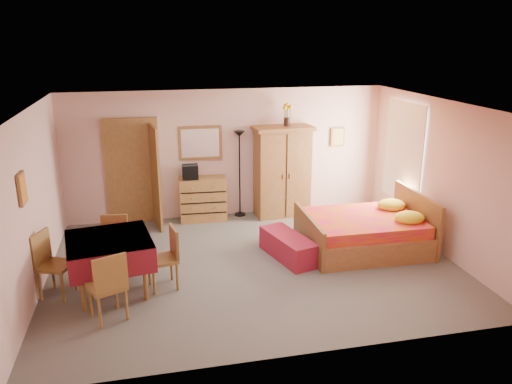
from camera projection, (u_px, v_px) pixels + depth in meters
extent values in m
plane|color=#68645C|center=(254.00, 264.00, 8.21)|extent=(6.50, 6.50, 0.00)
plane|color=brown|center=(254.00, 106.00, 7.43)|extent=(6.50, 6.50, 0.00)
cube|color=#DAA99E|center=(228.00, 154.00, 10.15)|extent=(6.50, 0.10, 2.60)
cube|color=#DAA99E|center=(302.00, 254.00, 5.49)|extent=(6.50, 0.10, 2.60)
cube|color=#DAA99E|center=(33.00, 203.00, 7.15)|extent=(0.10, 5.00, 2.60)
cube|color=#DAA99E|center=(440.00, 177.00, 8.50)|extent=(0.10, 5.00, 2.60)
cube|color=#9E6B35|center=(133.00, 172.00, 9.81)|extent=(1.06, 0.12, 2.15)
cube|color=white|center=(404.00, 153.00, 9.56)|extent=(0.08, 1.40, 1.95)
cube|color=orange|center=(22.00, 189.00, 6.48)|extent=(0.04, 0.32, 0.42)
cube|color=#D8BF59|center=(338.00, 137.00, 10.53)|extent=(0.30, 0.04, 0.40)
cube|color=#B0793B|center=(203.00, 199.00, 10.08)|extent=(0.96, 0.52, 0.88)
cube|color=white|center=(200.00, 143.00, 9.95)|extent=(0.87, 0.09, 0.69)
cube|color=black|center=(190.00, 172.00, 9.84)|extent=(0.32, 0.24, 0.29)
cube|color=black|center=(240.00, 174.00, 10.19)|extent=(0.24, 0.24, 1.78)
cube|color=#915F31|center=(282.00, 172.00, 10.21)|extent=(1.23, 0.69, 1.87)
cube|color=yellow|center=(287.00, 115.00, 9.93)|extent=(0.18, 0.18, 0.45)
cube|color=#D91542|center=(363.00, 223.00, 8.69)|extent=(2.12, 1.68, 0.97)
cube|color=maroon|center=(288.00, 247.00, 8.40)|extent=(0.76, 1.29, 0.40)
cube|color=maroon|center=(111.00, 265.00, 7.21)|extent=(1.32, 1.32, 0.84)
cube|color=olive|center=(107.00, 285.00, 6.51)|extent=(0.58, 0.58, 0.97)
cube|color=#9C6435|center=(114.00, 246.00, 7.80)|extent=(0.46, 0.46, 0.91)
cube|color=olive|center=(56.00, 265.00, 7.10)|extent=(0.57, 0.57, 0.96)
cube|color=olive|center=(162.00, 259.00, 7.33)|extent=(0.49, 0.49, 0.93)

